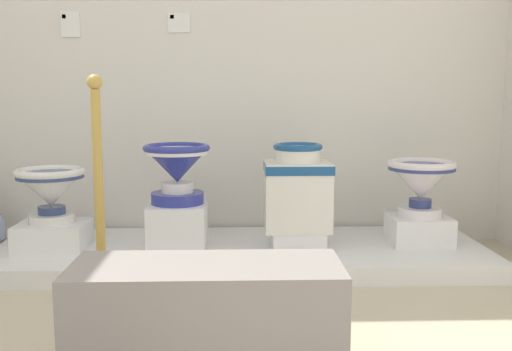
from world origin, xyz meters
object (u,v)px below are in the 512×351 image
object	(u,v)px
antique_toilet_tall_cobalt	(177,167)
antique_toilet_pale_glazed	(421,180)
info_placard_second	(179,23)
museum_bench	(207,320)
info_placard_first	(70,24)
stanchion_post_near_left	(101,252)
plinth_block_tall_cobalt	(178,225)
antique_toilet_broad_patterned	(298,186)
antique_toilet_leftmost	(51,188)
plinth_block_pale_glazed	(419,230)
plinth_block_broad_patterned	(297,237)
plinth_block_leftmost	(53,236)

from	to	relation	value
antique_toilet_tall_cobalt	antique_toilet_pale_glazed	distance (m)	1.41
info_placard_second	antique_toilet_tall_cobalt	bearing A→B (deg)	-87.46
antique_toilet_pale_glazed	museum_bench	bearing A→B (deg)	-130.52
info_placard_first	info_placard_second	size ratio (longest dim) A/B	1.13
antique_toilet_pale_glazed	stanchion_post_near_left	xyz separation A→B (m)	(-1.65, -0.86, -0.18)
plinth_block_tall_cobalt	antique_toilet_broad_patterned	size ratio (longest dim) A/B	0.73
antique_toilet_tall_cobalt	antique_toilet_broad_patterned	xyz separation A→B (m)	(0.69, 0.02, -0.12)
antique_toilet_leftmost	info_placard_second	xyz separation A→B (m)	(0.68, 0.53, 0.97)
plinth_block_pale_glazed	antique_toilet_pale_glazed	xyz separation A→B (m)	(0.00, 0.00, 0.29)
plinth_block_tall_cobalt	museum_bench	size ratio (longest dim) A/B	0.40
info_placard_first	museum_bench	bearing A→B (deg)	-62.92
plinth_block_broad_patterned	info_placard_first	size ratio (longest dim) A/B	2.36
info_placard_first	info_placard_second	world-z (taller)	info_placard_first
antique_toilet_tall_cobalt	plinth_block_broad_patterned	world-z (taller)	antique_toilet_tall_cobalt
plinth_block_pale_glazed	plinth_block_leftmost	bearing A→B (deg)	-178.10
antique_toilet_tall_cobalt	stanchion_post_near_left	xyz separation A→B (m)	(-0.24, -0.83, -0.27)
plinth_block_tall_cobalt	museum_bench	world-z (taller)	museum_bench
plinth_block_pale_glazed	stanchion_post_near_left	distance (m)	1.86
antique_toilet_tall_cobalt	stanchion_post_near_left	bearing A→B (deg)	-106.34
antique_toilet_pale_glazed	info_placard_first	world-z (taller)	info_placard_first
plinth_block_leftmost	plinth_block_tall_cobalt	world-z (taller)	plinth_block_tall_cobalt
plinth_block_tall_cobalt	plinth_block_pale_glazed	xyz separation A→B (m)	(1.41, 0.03, -0.05)
antique_toilet_leftmost	info_placard_first	world-z (taller)	info_placard_first
info_placard_second	antique_toilet_pale_glazed	bearing A→B (deg)	-17.93
antique_toilet_tall_cobalt	antique_toilet_broad_patterned	world-z (taller)	same
plinth_block_pale_glazed	info_placard_first	world-z (taller)	info_placard_first
plinth_block_tall_cobalt	info_placard_second	bearing A→B (deg)	92.54
antique_toilet_tall_cobalt	plinth_block_broad_patterned	distance (m)	0.81
info_placard_first	plinth_block_pale_glazed	bearing A→B (deg)	-12.37
plinth_block_broad_patterned	info_placard_second	world-z (taller)	info_placard_second
plinth_block_broad_patterned	antique_toilet_broad_patterned	distance (m)	0.30
plinth_block_leftmost	stanchion_post_near_left	bearing A→B (deg)	-59.77
plinth_block_tall_cobalt	plinth_block_broad_patterned	size ratio (longest dim) A/B	0.99
museum_bench	plinth_block_leftmost	bearing A→B (deg)	125.71
antique_toilet_broad_patterned	antique_toilet_tall_cobalt	bearing A→B (deg)	-178.49
antique_toilet_broad_patterned	info_placard_first	size ratio (longest dim) A/B	3.19
plinth_block_tall_cobalt	info_placard_second	size ratio (longest dim) A/B	2.64
antique_toilet_tall_cobalt	info_placard_first	bearing A→B (deg)	144.93
plinth_block_pale_glazed	info_placard_first	size ratio (longest dim) A/B	2.21
antique_toilet_pale_glazed	antique_toilet_leftmost	bearing A→B (deg)	-178.10
museum_bench	info_placard_second	bearing A→B (deg)	98.01
plinth_block_leftmost	plinth_block_tall_cobalt	bearing A→B (deg)	3.29
antique_toilet_leftmost	antique_toilet_tall_cobalt	distance (m)	0.71
antique_toilet_tall_cobalt	antique_toilet_broad_patterned	bearing A→B (deg)	1.51
info_placard_second	museum_bench	size ratio (longest dim) A/B	0.15
antique_toilet_broad_patterned	plinth_block_pale_glazed	xyz separation A→B (m)	(0.72, 0.01, -0.26)
plinth_block_leftmost	plinth_block_tall_cobalt	size ratio (longest dim) A/B	1.04
antique_toilet_pale_glazed	stanchion_post_near_left	distance (m)	1.87
plinth_block_tall_cobalt	antique_toilet_broad_patterned	xyz separation A→B (m)	(0.69, 0.02, 0.22)
antique_toilet_broad_patterned	info_placard_first	world-z (taller)	info_placard_first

